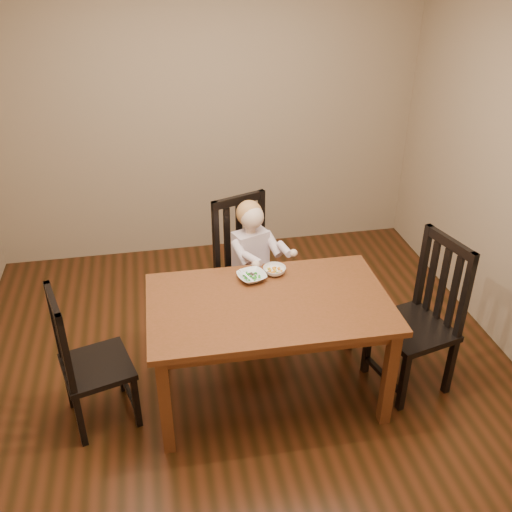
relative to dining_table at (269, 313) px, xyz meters
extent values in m
cube|color=#431F0E|center=(-0.13, 0.21, -0.68)|extent=(4.00, 4.00, 0.01)
cube|color=tan|center=(-0.13, 2.21, 0.67)|extent=(4.00, 0.01, 2.70)
cube|color=tan|center=(-0.13, -1.79, 0.67)|extent=(4.00, 0.01, 2.70)
cube|color=#512D13|center=(0.00, 0.00, 0.07)|extent=(1.56, 0.95, 0.04)
cube|color=#512D13|center=(0.00, 0.00, 0.01)|extent=(1.43, 0.83, 0.08)
cube|color=#512D13|center=(-0.71, -0.38, -0.32)|extent=(0.07, 0.07, 0.73)
cube|color=#512D13|center=(0.69, -0.40, -0.32)|extent=(0.07, 0.07, 0.73)
cube|color=#512D13|center=(-0.69, 0.40, -0.32)|extent=(0.07, 0.07, 0.73)
cube|color=#512D13|center=(0.71, 0.38, -0.32)|extent=(0.07, 0.07, 0.73)
cube|color=black|center=(0.03, 0.77, -0.22)|extent=(0.60, 0.58, 0.04)
cube|color=black|center=(0.16, 1.02, -0.46)|extent=(0.05, 0.05, 0.44)
cube|color=black|center=(-0.22, 0.88, -0.46)|extent=(0.05, 0.05, 0.44)
cube|color=black|center=(0.29, 0.66, -0.46)|extent=(0.05, 0.05, 0.44)
cube|color=black|center=(-0.09, 0.52, -0.46)|extent=(0.05, 0.05, 0.44)
cube|color=black|center=(0.16, 1.02, 0.10)|extent=(0.05, 0.05, 0.61)
cube|color=black|center=(-0.22, 0.88, 0.10)|extent=(0.05, 0.05, 0.61)
cube|color=black|center=(-0.03, 0.95, 0.38)|extent=(0.43, 0.19, 0.06)
cube|color=black|center=(0.07, 0.98, 0.07)|extent=(0.05, 0.04, 0.52)
cube|color=black|center=(-0.03, 0.95, 0.07)|extent=(0.05, 0.04, 0.52)
cube|color=black|center=(-0.13, 0.91, 0.07)|extent=(0.05, 0.04, 0.52)
cube|color=black|center=(-1.11, -0.01, -0.26)|extent=(0.51, 0.53, 0.04)
cube|color=black|center=(-1.33, 0.12, -0.48)|extent=(0.05, 0.05, 0.40)
cube|color=black|center=(-1.23, -0.24, -0.48)|extent=(0.05, 0.05, 0.40)
cube|color=black|center=(-0.99, 0.22, -0.48)|extent=(0.05, 0.05, 0.40)
cube|color=black|center=(-0.89, -0.14, -0.48)|extent=(0.05, 0.05, 0.40)
cube|color=black|center=(-1.33, 0.12, 0.04)|extent=(0.05, 0.05, 0.56)
cube|color=black|center=(-1.23, -0.24, 0.04)|extent=(0.05, 0.05, 0.56)
cube|color=black|center=(-1.28, -0.06, 0.29)|extent=(0.15, 0.41, 0.06)
cube|color=black|center=(-1.31, 0.04, 0.01)|extent=(0.03, 0.05, 0.48)
cube|color=black|center=(-1.28, -0.06, 0.01)|extent=(0.03, 0.05, 0.48)
cube|color=black|center=(-1.25, -0.15, 0.01)|extent=(0.03, 0.05, 0.48)
cube|color=black|center=(0.98, -0.08, -0.21)|extent=(0.56, 0.58, 0.04)
cube|color=black|center=(1.22, -0.23, -0.46)|extent=(0.05, 0.05, 0.45)
cube|color=black|center=(1.12, 0.17, -0.46)|extent=(0.05, 0.05, 0.45)
cube|color=black|center=(0.84, -0.32, -0.46)|extent=(0.05, 0.05, 0.45)
cube|color=black|center=(0.74, 0.08, -0.46)|extent=(0.05, 0.05, 0.45)
cube|color=black|center=(1.22, -0.23, 0.12)|extent=(0.05, 0.05, 0.62)
cube|color=black|center=(1.12, 0.17, 0.12)|extent=(0.05, 0.05, 0.62)
cube|color=black|center=(1.17, -0.03, 0.40)|extent=(0.15, 0.45, 0.07)
cube|color=black|center=(1.20, -0.13, 0.09)|extent=(0.03, 0.05, 0.54)
cube|color=black|center=(1.17, -0.03, 0.09)|extent=(0.03, 0.05, 0.54)
cube|color=black|center=(1.15, 0.08, 0.09)|extent=(0.03, 0.05, 0.54)
imported|color=white|center=(-0.06, 0.27, 0.11)|extent=(0.23, 0.23, 0.05)
imported|color=white|center=(0.11, 0.32, 0.11)|extent=(0.19, 0.19, 0.05)
cube|color=silver|center=(-0.10, 0.25, 0.14)|extent=(0.09, 0.11, 0.05)
cube|color=silver|center=(-0.10, 0.25, 0.12)|extent=(0.04, 0.05, 0.01)
camera|label=1|loc=(-0.65, -2.92, 2.14)|focal=40.00mm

